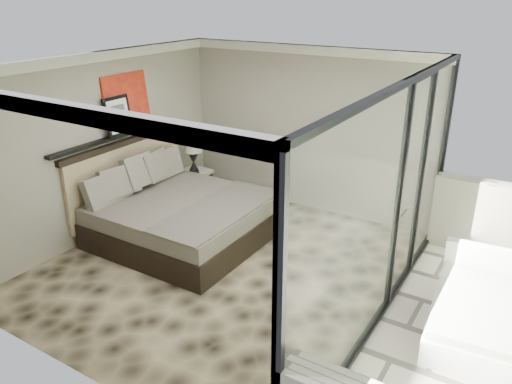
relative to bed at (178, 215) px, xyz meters
The scene contains 12 objects.
floor 1.24m from the bed, 18.03° to the right, with size 5.00×5.00×0.00m, color black.
ceiling 2.67m from the bed, 18.03° to the right, with size 4.50×5.00×0.02m, color silver.
back_wall 2.61m from the bed, 62.32° to the left, with size 4.50×0.02×2.80m, color gray.
left_wall 1.56m from the bed, 162.10° to the right, with size 0.02×5.00×2.80m, color gray.
glass_wall 3.53m from the bed, ahead, with size 0.08×5.00×2.80m, color white.
picture_ledge 1.56m from the bed, 166.11° to the right, with size 0.12×2.20×0.05m, color black.
bed is the anchor object (origin of this frame).
nightstand 1.63m from the bed, 119.49° to the left, with size 0.52×0.52×0.52m, color black.
table_lamp 1.70m from the bed, 119.46° to the left, with size 0.32×0.32×0.59m.
abstract_canvas 1.93m from the bed, 169.78° to the left, with size 0.04×0.90×0.90m, color #A21B0D.
framed_print 1.77m from the bed, behind, with size 0.03×0.50×0.60m, color black.
lounger 4.33m from the bed, ahead, with size 1.03×1.83×0.69m.
Camera 1 is at (3.61, -4.95, 3.63)m, focal length 35.00 mm.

